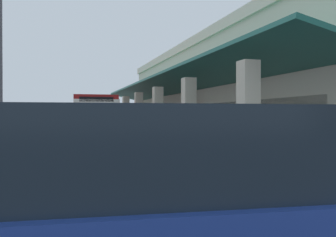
{
  "coord_description": "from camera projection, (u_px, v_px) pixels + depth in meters",
  "views": [
    {
      "loc": [
        25.28,
        -2.21,
        1.88
      ],
      "look_at": [
        2.98,
        4.73,
        1.69
      ],
      "focal_mm": 37.41,
      "sensor_mm": 36.0,
      "label": 1
    }
  ],
  "objects": [
    {
      "name": "ground",
      "position": [
        197.0,
        140.0,
        27.19
      ],
      "size": [
        120.0,
        120.0,
        0.0
      ],
      "primitive_type": "plane",
      "color": "#262628"
    },
    {
      "name": "parked_suv_white",
      "position": [
        15.0,
        125.0,
        31.89
      ],
      "size": [
        4.97,
        2.52,
        1.97
      ],
      "color": "silver",
      "rests_on": "ground"
    },
    {
      "name": "parked_sedan_charcoal",
      "position": [
        87.0,
        145.0,
        13.44
      ],
      "size": [
        2.56,
        4.47,
        1.47
      ],
      "color": "#232328",
      "rests_on": "ground"
    },
    {
      "name": "pedestrian",
      "position": [
        159.0,
        138.0,
        15.23
      ],
      "size": [
        0.67,
        0.39,
        1.63
      ],
      "color": "navy",
      "rests_on": "ground"
    },
    {
      "name": "potted_palm",
      "position": [
        134.0,
        126.0,
        34.23
      ],
      "size": [
        1.67,
        1.58,
        2.99
      ],
      "color": "brown",
      "rests_on": "ground"
    },
    {
      "name": "parked_suv_blue",
      "position": [
        135.0,
        206.0,
        3.35
      ],
      "size": [
        3.08,
        4.99,
        1.97
      ],
      "color": "navy",
      "rests_on": "ground"
    },
    {
      "name": "transit_bus",
      "position": [
        93.0,
        116.0,
        25.41
      ],
      "size": [
        11.32,
        3.19,
        3.34
      ],
      "color": "maroon",
      "rests_on": "ground"
    },
    {
      "name": "plaza_building",
      "position": [
        269.0,
        93.0,
        26.21
      ],
      "size": [
        31.74,
        16.48,
        7.14
      ],
      "color": "beige",
      "rests_on": "ground"
    },
    {
      "name": "curb_strip",
      "position": [
        144.0,
        143.0,
        23.38
      ],
      "size": [
        37.72,
        0.5,
        0.12
      ],
      "primitive_type": "cube",
      "color": "#9E998E",
      "rests_on": "ground"
    }
  ]
}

